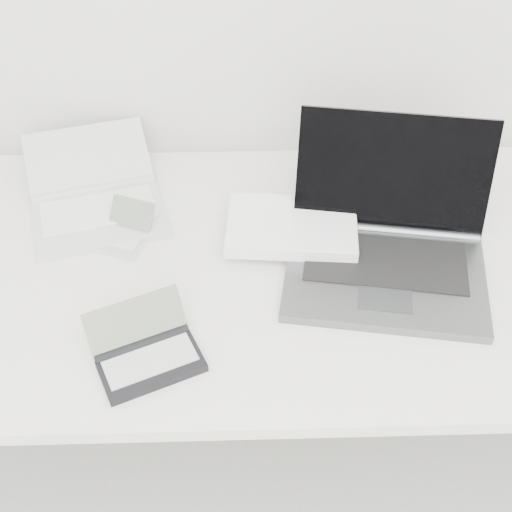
{
  "coord_description": "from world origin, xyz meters",
  "views": [
    {
      "loc": [
        -0.06,
        0.49,
        1.77
      ],
      "look_at": [
        -0.03,
        1.51,
        0.79
      ],
      "focal_mm": 50.0,
      "sensor_mm": 36.0,
      "label": 1
    }
  ],
  "objects_px": {
    "netbook_open_white": "(96,200)",
    "palmtop_charcoal": "(147,354)",
    "desk": "(270,279)",
    "laptop_large": "(359,241)"
  },
  "relations": [
    {
      "from": "desk",
      "to": "laptop_large",
      "type": "bearing_deg",
      "value": 5.27
    },
    {
      "from": "netbook_open_white",
      "to": "palmtop_charcoal",
      "type": "xyz_separation_m",
      "value": [
        0.15,
        -0.44,
        -0.0
      ]
    },
    {
      "from": "netbook_open_white",
      "to": "palmtop_charcoal",
      "type": "relative_size",
      "value": 1.84
    },
    {
      "from": "desk",
      "to": "netbook_open_white",
      "type": "bearing_deg",
      "value": 153.53
    },
    {
      "from": "desk",
      "to": "netbook_open_white",
      "type": "distance_m",
      "value": 0.43
    },
    {
      "from": "netbook_open_white",
      "to": "palmtop_charcoal",
      "type": "distance_m",
      "value": 0.46
    },
    {
      "from": "netbook_open_white",
      "to": "laptop_large",
      "type": "bearing_deg",
      "value": -31.79
    },
    {
      "from": "laptop_large",
      "to": "netbook_open_white",
      "type": "xyz_separation_m",
      "value": [
        -0.57,
        0.17,
        -0.02
      ]
    },
    {
      "from": "netbook_open_white",
      "to": "palmtop_charcoal",
      "type": "height_order",
      "value": "same"
    },
    {
      "from": "desk",
      "to": "laptop_large",
      "type": "distance_m",
      "value": 0.21
    }
  ]
}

